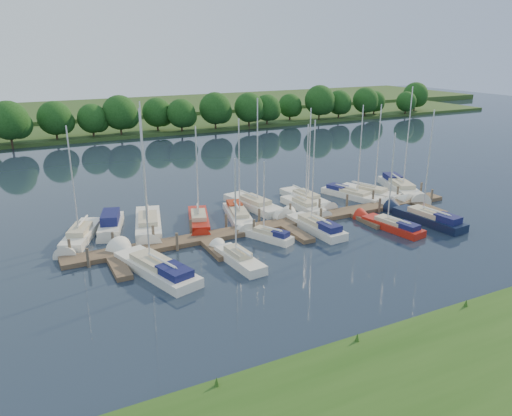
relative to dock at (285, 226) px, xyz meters
name	(u,v)px	position (x,y,z in m)	size (l,w,h in m)	color
ground	(330,256)	(0.00, -7.31, -0.20)	(260.00, 260.00, 0.00)	#192433
near_bank	(499,357)	(0.00, -23.31, 0.05)	(90.00, 10.00, 0.50)	#224A15
dock	(285,226)	(0.00, 0.00, 0.00)	(40.00, 6.00, 0.40)	brown
mooring_pilings	(279,219)	(0.00, 1.13, 0.40)	(38.24, 2.84, 2.00)	#473D33
far_shore	(123,125)	(0.00, 67.69, 0.10)	(180.00, 30.00, 0.60)	#28451A
distant_hill	(100,110)	(0.00, 92.69, 0.50)	(220.00, 40.00, 1.40)	#375224
treeline	(127,114)	(-1.80, 55.01, 4.02)	(144.72, 9.32, 8.22)	#38281C
sailboat_n_0	(80,237)	(-17.70, 5.59, 0.09)	(4.73, 8.06, 10.67)	white
motorboat	(111,225)	(-14.73, 7.09, 0.19)	(3.52, 6.79, 2.01)	white
sailboat_n_2	(148,226)	(-11.52, 5.76, 0.07)	(4.31, 9.79, 12.26)	white
sailboat_n_3	(199,221)	(-6.88, 4.68, 0.08)	(3.72, 7.70, 9.92)	#B01C10
sailboat_n_4	(239,217)	(-2.90, 4.07, 0.12)	(3.53, 8.27, 10.40)	white
sailboat_n_5	(256,206)	(0.12, 6.34, 0.08)	(3.57, 9.49, 11.95)	white
sailboat_n_6	(304,207)	(4.54, 3.83, 0.08)	(1.88, 7.26, 9.38)	white
sailboat_n_7	(307,199)	(6.23, 6.04, 0.07)	(2.29, 8.39, 10.64)	white
sailboat_n_8	(354,196)	(11.77, 4.75, 0.10)	(4.18, 8.57, 10.75)	white
sailboat_n_9	(373,194)	(14.17, 4.51, 0.07)	(4.50, 8.39, 10.75)	white
sailboat_n_10	(401,189)	(18.28, 4.37, 0.14)	(4.98, 9.88, 12.59)	white
sailboat_s_0	(154,268)	(-13.70, -3.66, 0.13)	(4.78, 10.17, 12.78)	white
sailboat_s_1	(238,260)	(-7.29, -5.13, 0.08)	(2.11, 6.76, 8.85)	white
sailboat_s_2	(267,236)	(-2.87, -1.75, 0.12)	(3.31, 5.44, 7.37)	white
sailboat_s_3	(314,226)	(2.18, -1.65, 0.13)	(2.37, 8.30, 10.63)	white
sailboat_s_4	(391,226)	(8.74, -4.66, 0.11)	(2.74, 7.41, 9.36)	#B01C10
sailboat_s_5	(426,219)	(13.06, -4.86, 0.15)	(2.85, 8.84, 11.30)	black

